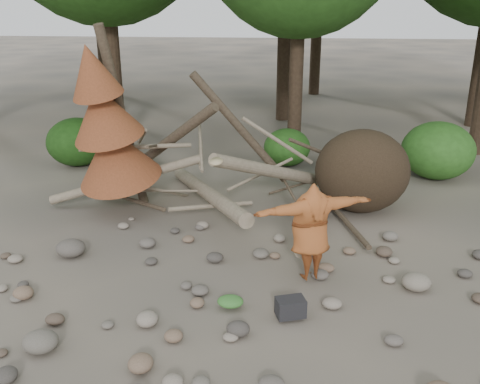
{
  "coord_description": "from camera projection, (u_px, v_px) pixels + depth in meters",
  "views": [
    {
      "loc": [
        0.93,
        -7.83,
        4.86
      ],
      "look_at": [
        -0.0,
        1.5,
        1.4
      ],
      "focal_mm": 40.0,
      "sensor_mm": 36.0,
      "label": 1
    }
  ],
  "objects": [
    {
      "name": "bush_left",
      "position": [
        77.0,
        142.0,
        16.06
      ],
      "size": [
        1.8,
        1.8,
        1.44
      ],
      "primitive_type": "ellipsoid",
      "color": "#1C4512",
      "rests_on": "ground"
    },
    {
      "name": "boulder_front_left",
      "position": [
        40.0,
        342.0,
        7.72
      ],
      "size": [
        0.52,
        0.47,
        0.31
      ],
      "primitive_type": "ellipsoid",
      "color": "#666055",
      "rests_on": "ground"
    },
    {
      "name": "ground",
      "position": [
        231.0,
        299.0,
        9.08
      ],
      "size": [
        120.0,
        120.0,
        0.0
      ],
      "primitive_type": "plane",
      "color": "#514C44",
      "rests_on": "ground"
    },
    {
      "name": "deadfall_pile",
      "position": [
        337.0,
        173.0,
        12.52
      ],
      "size": [
        8.55,
        5.24,
        3.3
      ],
      "color": "#332619",
      "rests_on": "ground"
    },
    {
      "name": "bush_mid",
      "position": [
        287.0,
        147.0,
        16.09
      ],
      "size": [
        1.4,
        1.4,
        1.12
      ],
      "primitive_type": "ellipsoid",
      "color": "#265719",
      "rests_on": "ground"
    },
    {
      "name": "frisbee_thrower",
      "position": [
        311.0,
        231.0,
        9.35
      ],
      "size": [
        3.0,
        1.47,
        2.05
      ],
      "color": "#9C4E23",
      "rests_on": "ground"
    },
    {
      "name": "backpack",
      "position": [
        290.0,
        311.0,
        8.49
      ],
      "size": [
        0.52,
        0.43,
        0.3
      ],
      "primitive_type": "cube",
      "rotation": [
        0.0,
        0.0,
        0.32
      ],
      "color": "black",
      "rests_on": "ground"
    },
    {
      "name": "bush_right",
      "position": [
        438.0,
        150.0,
        14.88
      ],
      "size": [
        2.0,
        2.0,
        1.6
      ],
      "primitive_type": "ellipsoid",
      "color": "#2F6720",
      "rests_on": "ground"
    },
    {
      "name": "cloth_green",
      "position": [
        230.0,
        304.0,
        8.8
      ],
      "size": [
        0.44,
        0.36,
        0.16
      ],
      "primitive_type": "ellipsoid",
      "color": "#37722D",
      "rests_on": "ground"
    },
    {
      "name": "dead_conifer",
      "position": [
        108.0,
        128.0,
        11.79
      ],
      "size": [
        2.06,
        2.16,
        4.35
      ],
      "color": "#4C3F30",
      "rests_on": "ground"
    },
    {
      "name": "boulder_mid_right",
      "position": [
        416.0,
        282.0,
        9.33
      ],
      "size": [
        0.51,
        0.46,
        0.31
      ],
      "primitive_type": "ellipsoid",
      "color": "gray",
      "rests_on": "ground"
    },
    {
      "name": "cloth_orange",
      "position": [
        286.0,
        311.0,
        8.66
      ],
      "size": [
        0.32,
        0.26,
        0.12
      ],
      "primitive_type": "ellipsoid",
      "color": "#A24D1B",
      "rests_on": "ground"
    },
    {
      "name": "boulder_mid_left",
      "position": [
        71.0,
        248.0,
        10.54
      ],
      "size": [
        0.58,
        0.52,
        0.35
      ],
      "primitive_type": "ellipsoid",
      "color": "#58514A",
      "rests_on": "ground"
    }
  ]
}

